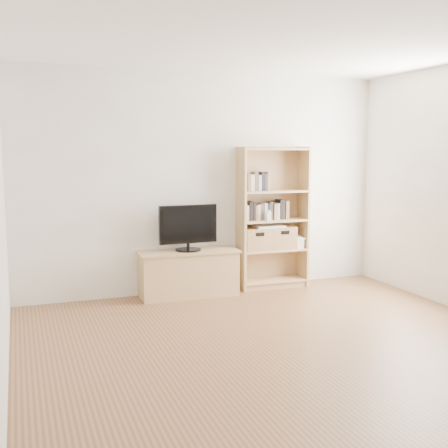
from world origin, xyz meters
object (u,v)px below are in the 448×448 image
bookshelf (273,218)px  basket_right (281,237)px  basket_left (255,239)px  television (188,228)px  baby_monitor (269,216)px  tv_stand (188,274)px  laptop (269,226)px

bookshelf → basket_right: size_ratio=5.17×
basket_left → television: bearing=-176.7°
basket_left → bookshelf: bearing=0.0°
television → baby_monitor: (1.01, -0.04, 0.09)m
bookshelf → tv_stand: bearing=-176.2°
television → basket_right: 1.23m
baby_monitor → basket_left: baby_monitor is taller
basket_right → baby_monitor: bearing=-153.9°
baby_monitor → laptop: baby_monitor is taller
basket_left → basket_right: size_ratio=0.98×
tv_stand → baby_monitor: 1.20m
tv_stand → basket_left: size_ratio=3.41×
basket_left → laptop: size_ratio=0.91×
tv_stand → television: (0.00, 0.00, 0.55)m
basket_left → laptop: laptop is taller
baby_monitor → basket_left: (-0.13, 0.09, -0.28)m
television → basket_right: television is taller
television → basket_left: bearing=2.3°
tv_stand → basket_right: (1.21, 0.05, 0.36)m
television → laptop: television is taller
television → basket_left: (0.87, 0.05, -0.19)m
bookshelf → television: size_ratio=2.53×
bookshelf → laptop: bearing=-169.9°
tv_stand → basket_left: (0.87, 0.05, 0.36)m
television → basket_left: size_ratio=2.09×
tv_stand → baby_monitor: size_ratio=10.66×
baby_monitor → tv_stand: bearing=-171.0°
television → bookshelf: bearing=1.6°
basket_left → tv_stand: bearing=-176.7°
tv_stand → bookshelf: bookshelf is taller
television → laptop: bearing=1.2°
tv_stand → bookshelf: 1.26m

